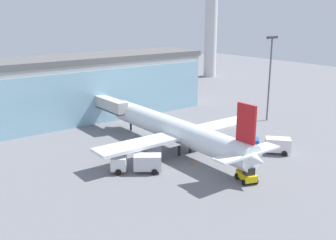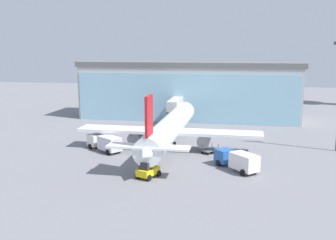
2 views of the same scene
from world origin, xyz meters
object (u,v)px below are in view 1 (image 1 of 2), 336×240
(apron_light_mast, at_px, (270,71))
(fuel_truck, at_px, (269,145))
(catering_truck, at_px, (138,163))
(baggage_cart, at_px, (215,143))
(safety_cone_nose, at_px, (194,163))
(safety_cone_wingtip, at_px, (123,172))
(pushback_tug, at_px, (247,175))
(control_tower, at_px, (211,8))
(jet_bridge, at_px, (108,104))
(airplane, at_px, (177,131))

(apron_light_mast, relative_size, fuel_truck, 2.61)
(catering_truck, height_order, baggage_cart, catering_truck)
(safety_cone_nose, height_order, safety_cone_wingtip, same)
(apron_light_mast, distance_m, pushback_tug, 35.01)
(baggage_cart, distance_m, safety_cone_nose, 10.10)
(control_tower, relative_size, baggage_cart, 12.13)
(jet_bridge, distance_m, baggage_cart, 23.93)
(catering_truck, bearing_deg, fuel_truck, -160.02)
(jet_bridge, xyz_separation_m, control_tower, (61.01, 35.04, 19.37))
(fuel_truck, height_order, pushback_tug, fuel_truck)
(jet_bridge, distance_m, control_tower, 72.97)
(jet_bridge, bearing_deg, airplane, -174.14)
(jet_bridge, relative_size, apron_light_mast, 0.68)
(jet_bridge, relative_size, pushback_tug, 3.32)
(safety_cone_nose, xyz_separation_m, safety_cone_wingtip, (-10.59, 3.55, 0.00))
(catering_truck, bearing_deg, apron_light_mast, -132.98)
(apron_light_mast, height_order, baggage_cart, apron_light_mast)
(jet_bridge, bearing_deg, apron_light_mast, -119.37)
(airplane, bearing_deg, apron_light_mast, -82.92)
(safety_cone_wingtip, bearing_deg, pushback_tug, -45.79)
(control_tower, relative_size, apron_light_mast, 2.15)
(fuel_truck, xyz_separation_m, safety_cone_nose, (-13.37, 3.59, -1.19))
(jet_bridge, relative_size, baggage_cart, 3.82)
(airplane, bearing_deg, catering_truck, 110.80)
(jet_bridge, height_order, baggage_cart, jet_bridge)
(jet_bridge, height_order, catering_truck, jet_bridge)
(jet_bridge, distance_m, airplane, 19.92)
(control_tower, bearing_deg, safety_cone_nose, -134.67)
(baggage_cart, height_order, pushback_tug, pushback_tug)
(fuel_truck, xyz_separation_m, baggage_cart, (-4.43, 8.29, -0.97))
(fuel_truck, xyz_separation_m, pushback_tug, (-11.62, -5.53, -0.49))
(fuel_truck, bearing_deg, safety_cone_wingtip, 30.72)
(fuel_truck, height_order, baggage_cart, fuel_truck)
(pushback_tug, height_order, safety_cone_nose, pushback_tug)
(fuel_truck, height_order, safety_cone_wingtip, fuel_truck)
(catering_truck, relative_size, fuel_truck, 1.05)
(control_tower, distance_m, apron_light_mast, 61.71)
(fuel_truck, relative_size, pushback_tug, 1.88)
(fuel_truck, relative_size, safety_cone_wingtip, 12.47)
(pushback_tug, bearing_deg, fuel_truck, -42.52)
(baggage_cart, height_order, safety_cone_nose, baggage_cart)
(baggage_cart, bearing_deg, pushback_tug, -166.97)
(control_tower, xyz_separation_m, safety_cone_nose, (-60.73, -61.44, -23.73))
(apron_light_mast, xyz_separation_m, fuel_truck, (-16.11, -13.52, -9.21))
(control_tower, bearing_deg, airplane, -137.03)
(control_tower, distance_m, baggage_cart, 80.34)
(control_tower, distance_m, catering_truck, 93.40)
(jet_bridge, xyz_separation_m, pushback_tug, (2.02, -35.52, -3.66))
(baggage_cart, bearing_deg, catering_truck, 136.84)
(baggage_cart, xyz_separation_m, pushback_tug, (-7.19, -13.82, 0.47))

